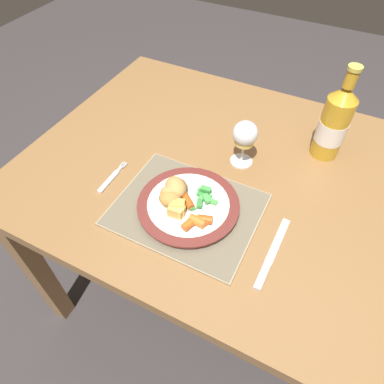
{
  "coord_description": "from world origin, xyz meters",
  "views": [
    {
      "loc": [
        0.2,
        -0.67,
        1.43
      ],
      "look_at": [
        -0.06,
        -0.16,
        0.78
      ],
      "focal_mm": 32.0,
      "sensor_mm": 36.0,
      "label": 1
    }
  ],
  "objects_px": {
    "dinner_plate": "(188,205)",
    "fork": "(111,179)",
    "table_knife": "(270,258)",
    "bottle": "(334,123)",
    "wine_glass": "(245,136)",
    "dining_table": "(233,193)"
  },
  "relations": [
    {
      "from": "table_knife",
      "to": "bottle",
      "type": "height_order",
      "value": "bottle"
    },
    {
      "from": "dinner_plate",
      "to": "wine_glass",
      "type": "xyz_separation_m",
      "value": [
        0.06,
        0.23,
        0.08
      ]
    },
    {
      "from": "fork",
      "to": "table_knife",
      "type": "xyz_separation_m",
      "value": [
        0.47,
        -0.04,
        0.0
      ]
    },
    {
      "from": "fork",
      "to": "wine_glass",
      "type": "height_order",
      "value": "wine_glass"
    },
    {
      "from": "dining_table",
      "to": "fork",
      "type": "distance_m",
      "value": 0.36
    },
    {
      "from": "table_knife",
      "to": "bottle",
      "type": "bearing_deg",
      "value": 86.36
    },
    {
      "from": "dinner_plate",
      "to": "wine_glass",
      "type": "bearing_deg",
      "value": 76.16
    },
    {
      "from": "dining_table",
      "to": "dinner_plate",
      "type": "bearing_deg",
      "value": -106.77
    },
    {
      "from": "dining_table",
      "to": "dinner_plate",
      "type": "relative_size",
      "value": 4.65
    },
    {
      "from": "dinner_plate",
      "to": "fork",
      "type": "xyz_separation_m",
      "value": [
        -0.24,
        -0.0,
        -0.01
      ]
    },
    {
      "from": "dinner_plate",
      "to": "fork",
      "type": "distance_m",
      "value": 0.24
    },
    {
      "from": "dining_table",
      "to": "fork",
      "type": "height_order",
      "value": "fork"
    },
    {
      "from": "dining_table",
      "to": "table_knife",
      "type": "height_order",
      "value": "table_knife"
    },
    {
      "from": "bottle",
      "to": "dining_table",
      "type": "bearing_deg",
      "value": -136.97
    },
    {
      "from": "dining_table",
      "to": "bottle",
      "type": "height_order",
      "value": "bottle"
    },
    {
      "from": "fork",
      "to": "dinner_plate",
      "type": "bearing_deg",
      "value": 0.84
    },
    {
      "from": "table_knife",
      "to": "wine_glass",
      "type": "distance_m",
      "value": 0.34
    },
    {
      "from": "table_knife",
      "to": "wine_glass",
      "type": "bearing_deg",
      "value": 122.9
    },
    {
      "from": "dining_table",
      "to": "bottle",
      "type": "relative_size",
      "value": 4.36
    },
    {
      "from": "dining_table",
      "to": "dinner_plate",
      "type": "height_order",
      "value": "dinner_plate"
    },
    {
      "from": "bottle",
      "to": "wine_glass",
      "type": "bearing_deg",
      "value": -144.24
    },
    {
      "from": "wine_glass",
      "to": "bottle",
      "type": "xyz_separation_m",
      "value": [
        0.2,
        0.15,
        0.01
      ]
    }
  ]
}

